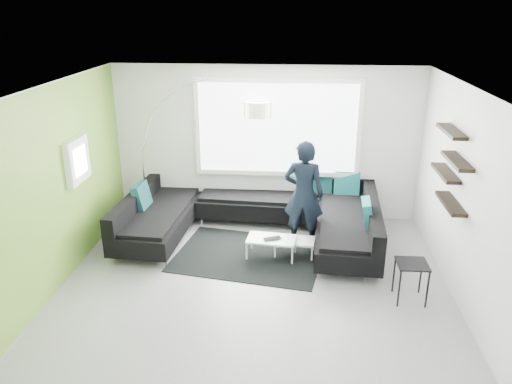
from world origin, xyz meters
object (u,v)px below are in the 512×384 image
sectional_sofa (252,217)px  coffee_table (283,247)px  arc_lamp (142,152)px  side_table (410,281)px  laptop (273,240)px  person (304,194)px

sectional_sofa → coffee_table: size_ratio=4.43×
arc_lamp → side_table: bearing=-37.3°
coffee_table → side_table: bearing=-26.4°
sectional_sofa → laptop: (0.40, -0.71, -0.07)m
coffee_table → laptop: (-0.15, -0.11, 0.17)m
arc_lamp → laptop: size_ratio=7.83×
laptop → coffee_table: bearing=13.0°
arc_lamp → side_table: (4.33, -2.41, -1.01)m
sectional_sofa → laptop: size_ratio=13.14×
sectional_sofa → person: 1.00m
arc_lamp → person: (2.90, -0.84, -0.40)m
person → side_table: bearing=140.8°
sectional_sofa → person: bearing=-6.5°
sectional_sofa → person: person is taller
side_table → laptop: side_table is taller
arc_lamp → person: 3.04m
side_table → laptop: bearing=152.0°
sectional_sofa → arc_lamp: 2.33m
side_table → laptop: (-1.90, 1.01, 0.05)m
coffee_table → sectional_sofa: bearing=138.8°
sectional_sofa → arc_lamp: (-2.04, 0.69, 0.89)m
sectional_sofa → side_table: bearing=-33.1°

